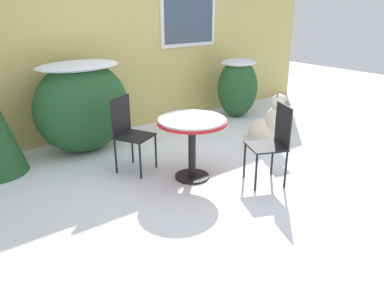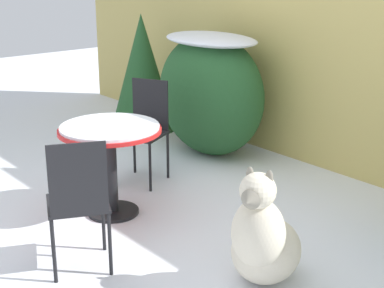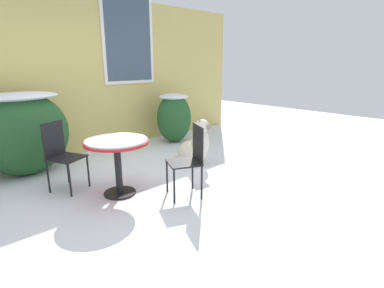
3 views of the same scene
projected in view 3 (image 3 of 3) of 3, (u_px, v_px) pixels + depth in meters
The scene contains 8 objects.
ground_plane at pixel (145, 188), 4.02m from camera, with size 16.00×16.00×0.00m, color white.
house_wall at pixel (73, 74), 5.23m from camera, with size 8.00×0.10×2.91m.
shrub_left at pixel (23, 132), 4.36m from camera, with size 1.28×0.82×1.23m.
shrub_middle at pixel (174, 116), 6.22m from camera, with size 0.74×0.66×1.02m.
patio_table at pixel (117, 150), 3.70m from camera, with size 0.79×0.79×0.72m.
patio_chair_near_table at pixel (62, 153), 3.87m from camera, with size 0.51×0.51×0.90m.
patio_chair_far_side at pixel (189, 158), 3.69m from camera, with size 0.51×0.51×0.90m.
dog at pixel (195, 148), 4.85m from camera, with size 0.58×0.67×0.80m.
Camera 3 is at (-2.10, -3.14, 1.64)m, focal length 28.00 mm.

